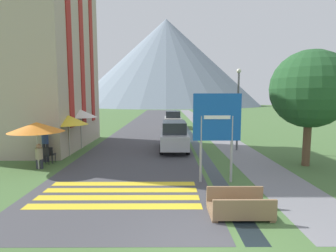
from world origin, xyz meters
TOP-DOWN VIEW (x-y plane):
  - ground_plane at (0.00, 20.00)m, footprint 160.00×160.00m
  - road at (-2.50, 30.00)m, footprint 6.40×60.00m
  - footpath at (3.60, 30.00)m, footprint 2.20×60.00m
  - drainage_channel at (1.20, 30.00)m, footprint 0.60×60.00m
  - crosswalk_marking at (-2.50, 3.23)m, footprint 5.44×2.54m
  - mountain_distant at (-1.03, 98.09)m, footprint 71.10×71.10m
  - hotel_building at (-9.39, 12.00)m, footprint 6.49×8.55m
  - road_sign at (1.07, 4.48)m, footprint 1.84×0.11m
  - footbridge at (1.20, 1.62)m, footprint 1.70×1.10m
  - parked_car_near at (-0.40, 10.71)m, footprint 1.74×4.36m
  - parked_car_far at (-0.19, 22.57)m, footprint 1.86×3.81m
  - cafe_chair_near_right at (-6.72, 7.39)m, footprint 0.40×0.40m
  - cafe_chair_near_left at (-6.83, 7.19)m, footprint 0.40×0.40m
  - cafe_chair_far_left at (-6.93, 9.90)m, footprint 0.40×0.40m
  - cafe_umbrella_front_orange at (-6.81, 6.39)m, footprint 2.43×2.43m
  - cafe_umbrella_middle_yellow at (-6.37, 9.13)m, footprint 2.16×2.16m
  - cafe_umbrella_rear_white at (-6.38, 11.23)m, footprint 2.08×2.08m
  - person_seated_far at (-6.78, 6.44)m, footprint 0.32×0.32m
  - person_standing_terrace at (-7.07, 7.72)m, footprint 0.32×0.32m
  - streetlamp at (3.54, 10.68)m, footprint 0.28×0.28m
  - tree_by_path at (5.92, 6.96)m, footprint 3.67×3.67m

SIDE VIEW (x-z plane):
  - ground_plane at x=0.00m, z-range 0.00..0.00m
  - drainage_channel at x=1.20m, z-range 0.00..0.00m
  - road at x=-2.50m, z-range 0.00..0.01m
  - footpath at x=3.60m, z-range 0.00..0.01m
  - crosswalk_marking at x=-2.50m, z-range 0.00..0.01m
  - footbridge at x=1.20m, z-range -0.10..0.55m
  - cafe_chair_near_right at x=-6.72m, z-range 0.09..0.94m
  - cafe_chair_near_left at x=-6.83m, z-range 0.09..0.94m
  - cafe_chair_far_left at x=-6.93m, z-range 0.09..0.94m
  - person_seated_far at x=-6.78m, z-range 0.06..1.25m
  - parked_car_far at x=-0.19m, z-range 0.00..1.82m
  - parked_car_near at x=-0.40m, z-range 0.00..1.82m
  - person_standing_terrace at x=-7.07m, z-range 0.15..1.96m
  - cafe_umbrella_front_orange at x=-6.81m, z-range 0.87..3.06m
  - cafe_umbrella_middle_yellow at x=-6.37m, z-range 0.89..3.20m
  - road_sign at x=1.07m, z-range 0.53..4.00m
  - cafe_umbrella_rear_white at x=-6.38m, z-range 1.01..3.54m
  - streetlamp at x=3.54m, z-range 0.48..5.52m
  - tree_by_path at x=5.92m, z-range 0.92..6.46m
  - hotel_building at x=-9.39m, z-range 0.44..12.94m
  - mountain_distant at x=-1.03m, z-range 0.00..32.82m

